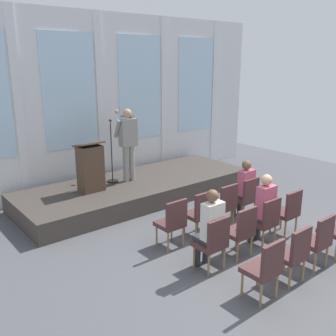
% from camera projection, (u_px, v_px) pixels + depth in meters
% --- Properties ---
extents(ground_plane, '(13.99, 13.99, 0.00)m').
position_uv_depth(ground_plane, '(269.00, 259.00, 6.62)').
color(ground_plane, '#4C4C51').
extents(rear_partition, '(10.47, 0.14, 4.51)m').
position_uv_depth(rear_partition, '(108.00, 101.00, 10.03)').
color(rear_partition, silver).
rests_on(rear_partition, ground).
extents(stage_platform, '(5.93, 2.16, 0.44)m').
position_uv_depth(stage_platform, '(138.00, 189.00, 9.55)').
color(stage_platform, '#3F3833').
rests_on(stage_platform, ground).
extents(speaker, '(0.52, 0.69, 1.78)m').
position_uv_depth(speaker, '(128.00, 139.00, 9.21)').
color(speaker, gray).
rests_on(speaker, stage_platform).
extents(mic_stand, '(0.28, 0.28, 1.55)m').
position_uv_depth(mic_stand, '(112.00, 169.00, 9.30)').
color(mic_stand, black).
rests_on(mic_stand, stage_platform).
extents(lectern, '(0.60, 0.48, 1.16)m').
position_uv_depth(lectern, '(90.00, 167.00, 8.60)').
color(lectern, '#4C3828').
rests_on(lectern, stage_platform).
extents(chair_r0_c0, '(0.46, 0.44, 0.94)m').
position_uv_depth(chair_r0_c0, '(173.00, 220.00, 6.89)').
color(chair_r0_c0, olive).
rests_on(chair_r0_c0, ground).
extents(chair_r0_c1, '(0.46, 0.44, 0.94)m').
position_uv_depth(chair_r0_c1, '(200.00, 211.00, 7.30)').
color(chair_r0_c1, olive).
rests_on(chair_r0_c1, ground).
extents(chair_r0_c2, '(0.46, 0.44, 0.94)m').
position_uv_depth(chair_r0_c2, '(225.00, 203.00, 7.72)').
color(chair_r0_c2, olive).
rests_on(chair_r0_c2, ground).
extents(chair_r0_c3, '(0.46, 0.44, 0.94)m').
position_uv_depth(chair_r0_c3, '(247.00, 196.00, 8.13)').
color(chair_r0_c3, olive).
rests_on(chair_r0_c3, ground).
extents(audience_r0_c3, '(0.36, 0.39, 1.31)m').
position_uv_depth(audience_r0_c3, '(244.00, 186.00, 8.14)').
color(audience_r0_c3, '#2D2D33').
rests_on(audience_r0_c3, ground).
extents(chair_r1_c0, '(0.46, 0.44, 0.94)m').
position_uv_depth(chair_r1_c0, '(213.00, 241.00, 6.12)').
color(chair_r1_c0, olive).
rests_on(chair_r1_c0, ground).
extents(audience_r1_c0, '(0.36, 0.39, 1.39)m').
position_uv_depth(audience_r1_c0, '(210.00, 226.00, 6.11)').
color(audience_r1_c0, '#2D2D33').
rests_on(audience_r1_c0, ground).
extents(chair_r1_c1, '(0.46, 0.44, 0.94)m').
position_uv_depth(chair_r1_c1, '(241.00, 229.00, 6.53)').
color(chair_r1_c1, olive).
rests_on(chair_r1_c1, ground).
extents(chair_r1_c2, '(0.46, 0.44, 0.94)m').
position_uv_depth(chair_r1_c2, '(266.00, 219.00, 6.95)').
color(chair_r1_c2, olive).
rests_on(chair_r1_c2, ground).
extents(audience_r1_c2, '(0.36, 0.39, 1.37)m').
position_uv_depth(audience_r1_c2, '(263.00, 206.00, 6.95)').
color(audience_r1_c2, '#2D2D33').
rests_on(audience_r1_c2, ground).
extents(chair_r1_c3, '(0.46, 0.44, 0.94)m').
position_uv_depth(chair_r1_c3, '(288.00, 210.00, 7.37)').
color(chair_r1_c3, olive).
rests_on(chair_r1_c3, ground).
extents(chair_r2_c0, '(0.46, 0.44, 0.94)m').
position_uv_depth(chair_r2_c0, '(265.00, 266.00, 5.35)').
color(chair_r2_c0, olive).
rests_on(chair_r2_c0, ground).
extents(chair_r2_c1, '(0.46, 0.44, 0.94)m').
position_uv_depth(chair_r2_c1, '(293.00, 252.00, 5.77)').
color(chair_r2_c1, olive).
rests_on(chair_r2_c1, ground).
extents(chair_r2_c2, '(0.46, 0.44, 0.94)m').
position_uv_depth(chair_r2_c2, '(318.00, 239.00, 6.18)').
color(chair_r2_c2, olive).
rests_on(chair_r2_c2, ground).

